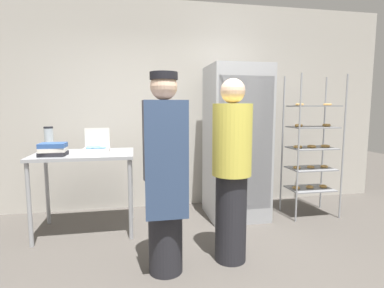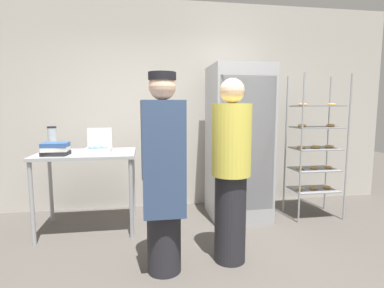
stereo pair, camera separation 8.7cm
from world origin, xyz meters
name	(u,v)px [view 2 (the right image)]	position (x,y,z in m)	size (l,w,h in m)	color
ground_plane	(210,288)	(0.00, 0.00, 0.00)	(14.00, 14.00, 0.00)	#4C4742
back_wall	(178,106)	(0.00, 2.17, 1.45)	(6.40, 0.12, 2.90)	#B7B2A8
refrigerator	(238,143)	(0.70, 1.51, 0.98)	(0.74, 0.73, 1.96)	#9EA0A5
baking_rack	(315,148)	(1.70, 1.37, 0.90)	(0.64, 0.44, 1.85)	#93969B
prep_counter	(87,162)	(-1.15, 1.36, 0.81)	(1.09, 0.72, 0.92)	#9EA0A5
donut_box	(98,148)	(-1.02, 1.36, 0.97)	(0.28, 0.23, 0.27)	silver
blender_pitcher	(52,140)	(-1.57, 1.52, 1.05)	(0.13, 0.13, 0.29)	#99999E
binder_stack	(56,149)	(-1.44, 1.20, 0.99)	(0.28, 0.23, 0.14)	#232328
person_baker	(163,171)	(-0.34, 0.31, 0.89)	(0.36, 0.38, 1.72)	#232328
person_customer	(231,170)	(0.28, 0.40, 0.86)	(0.36, 0.36, 1.69)	#232328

